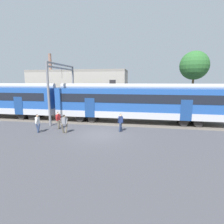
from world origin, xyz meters
The scene contains 10 objects.
ground_plane centered at (0.00, 0.00, 0.00)m, with size 160.00×160.00×0.00m, color #424247.
track_bed centered at (-8.17, 5.27, 0.01)m, with size 80.00×4.40×0.01m, color #605951.
commuter_train centered at (-5.69, 5.26, 2.25)m, with size 38.05×3.07×4.73m.
pedestrian_white centered at (-5.72, -0.38, 0.96)m, with size 0.63×0.55×1.67m.
pedestrian_red centered at (-4.49, 1.11, 0.99)m, with size 0.58×0.65×1.67m.
pedestrian_grey centered at (-3.27, -0.14, 0.96)m, with size 0.62×0.60×1.67m.
pedestrian_navy centered at (1.60, 1.19, 0.96)m, with size 0.52×0.71×1.67m.
catenary_gantry centered at (-5.91, 5.27, 4.31)m, with size 0.24×6.64×6.53m.
background_building centered at (-7.42, 14.19, 3.21)m, with size 16.36×5.00×9.20m.
street_tree_right centered at (11.16, 15.45, 6.97)m, with size 4.38×4.38×9.19m.
Camera 1 is at (3.61, -14.22, 4.56)m, focal length 28.00 mm.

